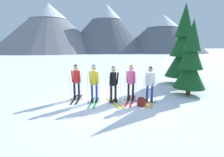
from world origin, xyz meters
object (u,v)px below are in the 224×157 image
(pine_tree_near, at_px, (183,48))
(skier_in_pink, at_px, (131,81))
(skier_in_yellow, at_px, (94,81))
(skier_in_red, at_px, (76,80))
(skier_in_white, at_px, (150,82))
(pine_tree_mid, at_px, (191,61))
(skier_in_black, at_px, (113,83))
(backpack_on_snow_front, at_px, (142,102))

(pine_tree_near, bearing_deg, skier_in_pink, -140.28)
(skier_in_yellow, height_order, skier_in_pink, skier_in_yellow)
(skier_in_red, relative_size, skier_in_pink, 0.99)
(skier_in_red, bearing_deg, skier_in_pink, -9.02)
(skier_in_white, bearing_deg, pine_tree_mid, 23.59)
(skier_in_black, bearing_deg, pine_tree_near, 36.62)
(skier_in_red, relative_size, pine_tree_near, 0.32)
(pine_tree_mid, bearing_deg, skier_in_black, -166.04)
(skier_in_black, height_order, backpack_on_snow_front, skier_in_black)
(skier_in_white, height_order, pine_tree_near, pine_tree_near)
(pine_tree_near, distance_m, pine_tree_mid, 3.01)
(skier_in_red, bearing_deg, backpack_on_snow_front, -23.27)
(pine_tree_mid, bearing_deg, skier_in_white, -156.41)
(skier_in_pink, distance_m, pine_tree_near, 5.79)
(skier_in_white, distance_m, pine_tree_near, 5.42)
(pine_tree_near, relative_size, pine_tree_mid, 1.36)
(skier_in_black, relative_size, pine_tree_mid, 0.43)
(skier_in_pink, xyz_separation_m, pine_tree_near, (4.30, 3.57, 1.52))
(skier_in_white, bearing_deg, skier_in_black, 178.48)
(skier_in_black, xyz_separation_m, skier_in_white, (1.73, -0.05, 0.00))
(skier_in_red, height_order, skier_in_white, skier_in_red)
(skier_in_white, bearing_deg, skier_in_pink, 159.33)
(backpack_on_snow_front, bearing_deg, skier_in_yellow, 160.51)
(skier_in_red, bearing_deg, skier_in_black, -21.20)
(pine_tree_near, relative_size, backpack_on_snow_front, 13.83)
(pine_tree_mid, bearing_deg, skier_in_pink, -166.95)
(pine_tree_mid, bearing_deg, pine_tree_near, 71.71)
(skier_in_yellow, relative_size, skier_in_black, 1.03)
(skier_in_yellow, height_order, skier_in_black, skier_in_yellow)
(backpack_on_snow_front, bearing_deg, pine_tree_mid, 28.49)
(skier_in_red, bearing_deg, pine_tree_mid, 3.36)
(pine_tree_near, height_order, pine_tree_mid, pine_tree_near)
(pine_tree_near, xyz_separation_m, backpack_on_snow_front, (-3.97, -4.44, -2.33))
(skier_in_red, distance_m, pine_tree_mid, 6.13)
(skier_in_red, xyz_separation_m, pine_tree_mid, (6.06, 0.36, 0.87))
(skier_in_yellow, distance_m, pine_tree_mid, 5.30)
(skier_in_black, height_order, pine_tree_mid, pine_tree_mid)
(skier_in_red, bearing_deg, pine_tree_near, 24.24)
(skier_in_white, xyz_separation_m, backpack_on_snow_front, (-0.52, -0.55, -0.78))
(skier_in_black, bearing_deg, skier_in_pink, 17.40)
(skier_in_white, bearing_deg, skier_in_yellow, 175.70)
(skier_in_red, height_order, pine_tree_near, pine_tree_near)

